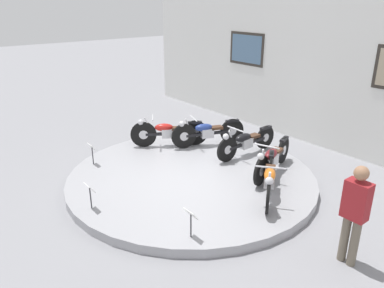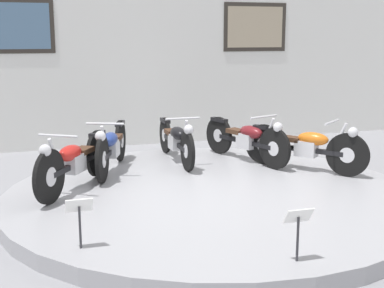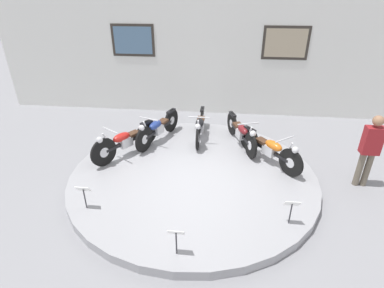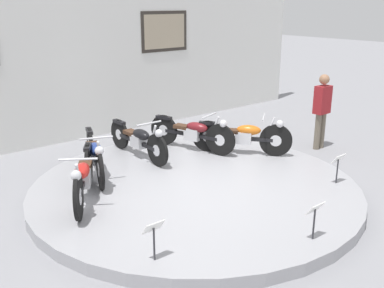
{
  "view_description": "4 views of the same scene",
  "coord_description": "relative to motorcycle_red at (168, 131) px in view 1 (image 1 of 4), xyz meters",
  "views": [
    {
      "loc": [
        5.91,
        -4.7,
        3.83
      ],
      "look_at": [
        -0.24,
        0.21,
        0.77
      ],
      "focal_mm": 35.0,
      "sensor_mm": 36.0,
      "label": 1
    },
    {
      "loc": [
        -2.27,
        -6.46,
        2.21
      ],
      "look_at": [
        -0.24,
        0.08,
        0.81
      ],
      "focal_mm": 50.0,
      "sensor_mm": 36.0,
      "label": 2
    },
    {
      "loc": [
        0.61,
        -5.68,
        3.86
      ],
      "look_at": [
        -0.05,
        0.26,
        0.74
      ],
      "focal_mm": 28.0,
      "sensor_mm": 36.0,
      "label": 3
    },
    {
      "loc": [
        -4.46,
        -5.37,
        3.12
      ],
      "look_at": [
        0.1,
        0.2,
        0.81
      ],
      "focal_mm": 42.0,
      "sensor_mm": 36.0,
      "label": 4
    }
  ],
  "objects": [
    {
      "name": "info_placard_front_right",
      "position": [
        3.58,
        -2.06,
        -0.03
      ],
      "size": [
        0.26,
        0.11,
        0.51
      ],
      "color": "#333338",
      "rests_on": "display_platform"
    },
    {
      "name": "ground_plane",
      "position": [
        1.72,
        -0.58,
        -0.59
      ],
      "size": [
        60.0,
        60.0,
        0.0
      ],
      "primitive_type": "plane",
      "color": "gray"
    },
    {
      "name": "motorcycle_blue",
      "position": [
        0.62,
        0.82,
        -0.01
      ],
      "size": [
        0.78,
        1.91,
        0.81
      ],
      "color": "black",
      "rests_on": "display_platform"
    },
    {
      "name": "motorcycle_red",
      "position": [
        0.0,
        0.0,
        0.0
      ],
      "size": [
        1.15,
        1.73,
        0.82
      ],
      "color": "black",
      "rests_on": "display_platform"
    },
    {
      "name": "info_placard_front_left",
      "position": [
        -0.13,
        -2.06,
        -0.03
      ],
      "size": [
        0.26,
        0.11,
        0.51
      ],
      "color": "#333338",
      "rests_on": "display_platform"
    },
    {
      "name": "motorcycle_black",
      "position": [
        1.72,
        1.14,
        -0.03
      ],
      "size": [
        0.54,
        1.96,
        0.78
      ],
      "color": "black",
      "rests_on": "display_platform"
    },
    {
      "name": "info_placard_front_centre",
      "position": [
        1.72,
        -2.95,
        -0.03
      ],
      "size": [
        0.26,
        0.11,
        0.51
      ],
      "color": "#333338",
      "rests_on": "display_platform"
    },
    {
      "name": "motorcycle_maroon",
      "position": [
        2.82,
        0.82,
        -0.01
      ],
      "size": [
        0.74,
        1.9,
        0.8
      ],
      "color": "black",
      "rests_on": "display_platform"
    },
    {
      "name": "visitor_standing",
      "position": [
        5.4,
        -0.42,
        0.34
      ],
      "size": [
        0.36,
        0.22,
        1.64
      ],
      "color": "#6B6051",
      "rests_on": "ground_plane"
    },
    {
      "name": "back_wall",
      "position": [
        1.72,
        3.64,
        1.57
      ],
      "size": [
        14.0,
        0.22,
        4.31
      ],
      "color": "silver",
      "rests_on": "ground_plane"
    },
    {
      "name": "display_platform",
      "position": [
        1.72,
        -0.58,
        -0.49
      ],
      "size": [
        5.46,
        5.46,
        0.18
      ],
      "primitive_type": "cylinder",
      "color": "#99999E",
      "rests_on": "ground_plane"
    },
    {
      "name": "motorcycle_orange",
      "position": [
        3.45,
        0.0,
        -0.02
      ],
      "size": [
        1.28,
        1.6,
        0.8
      ],
      "color": "black",
      "rests_on": "display_platform"
    }
  ]
}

